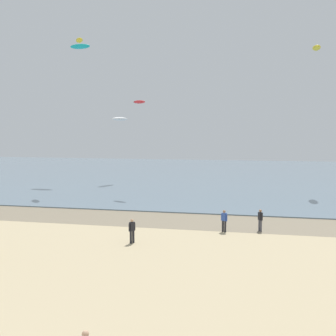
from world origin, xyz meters
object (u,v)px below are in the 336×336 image
(kite_aloft_4, at_px, (120,119))
(kite_aloft_6, at_px, (139,102))
(person_mid_beach, at_px, (132,230))
(kite_aloft_3, at_px, (316,48))
(person_nearest_camera, at_px, (260,219))
(kite_aloft_2, at_px, (80,46))
(kite_aloft_1, at_px, (79,40))
(person_by_waterline, at_px, (224,220))

(kite_aloft_4, height_order, kite_aloft_6, kite_aloft_6)
(person_mid_beach, relative_size, kite_aloft_4, 0.55)
(kite_aloft_3, bearing_deg, kite_aloft_6, -66.76)
(kite_aloft_3, bearing_deg, person_nearest_camera, -14.09)
(person_nearest_camera, bearing_deg, kite_aloft_4, 127.57)
(kite_aloft_2, bearing_deg, kite_aloft_4, 179.01)
(kite_aloft_1, bearing_deg, kite_aloft_2, 165.41)
(person_nearest_camera, xyz_separation_m, kite_aloft_3, (7.06, 23.03, 17.29))
(kite_aloft_3, relative_size, kite_aloft_6, 1.60)
(person_nearest_camera, bearing_deg, person_mid_beach, -149.26)
(kite_aloft_2, height_order, kite_aloft_3, kite_aloft_2)
(person_mid_beach, xyz_separation_m, kite_aloft_6, (-5.20, 20.48, 10.30))
(person_nearest_camera, distance_m, kite_aloft_3, 29.66)
(kite_aloft_4, bearing_deg, person_mid_beach, -135.24)
(kite_aloft_3, height_order, kite_aloft_6, kite_aloft_3)
(person_mid_beach, height_order, person_by_waterline, same)
(person_nearest_camera, distance_m, person_by_waterline, 2.85)
(person_by_waterline, height_order, kite_aloft_4, kite_aloft_4)
(kite_aloft_1, distance_m, kite_aloft_3, 30.15)
(person_nearest_camera, distance_m, kite_aloft_1, 34.21)
(kite_aloft_2, height_order, kite_aloft_6, kite_aloft_2)
(person_by_waterline, distance_m, kite_aloft_6, 22.17)
(kite_aloft_4, bearing_deg, kite_aloft_2, 109.54)
(kite_aloft_6, bearing_deg, kite_aloft_4, -31.94)
(person_by_waterline, xyz_separation_m, kite_aloft_3, (9.79, 23.86, 17.29))
(kite_aloft_2, bearing_deg, kite_aloft_3, 178.34)
(person_nearest_camera, bearing_deg, person_by_waterline, -163.16)
(person_by_waterline, height_order, kite_aloft_2, kite_aloft_2)
(kite_aloft_1, height_order, kite_aloft_4, kite_aloft_1)
(person_mid_beach, xyz_separation_m, kite_aloft_4, (-11.23, 31.22, 8.64))
(kite_aloft_1, xyz_separation_m, kite_aloft_6, (8.64, -2.61, -8.12))
(kite_aloft_3, relative_size, kite_aloft_4, 0.96)
(kite_aloft_2, bearing_deg, person_mid_beach, 123.40)
(person_mid_beach, height_order, kite_aloft_4, kite_aloft_4)
(kite_aloft_2, distance_m, kite_aloft_4, 12.68)
(person_mid_beach, xyz_separation_m, person_by_waterline, (6.04, 4.39, 0.00))
(person_mid_beach, bearing_deg, person_by_waterline, 36.00)
(person_nearest_camera, height_order, person_mid_beach, same)
(person_nearest_camera, xyz_separation_m, person_by_waterline, (-2.73, -0.83, 0.00))
(person_nearest_camera, bearing_deg, kite_aloft_1, 141.69)
(person_mid_beach, height_order, kite_aloft_3, kite_aloft_3)
(person_by_waterline, height_order, kite_aloft_3, kite_aloft_3)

